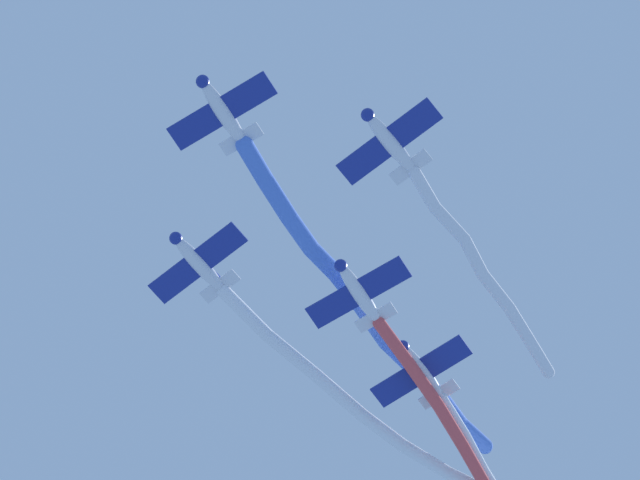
# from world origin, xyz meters

# --- Properties ---
(airplane_lead) EXTENTS (4.66, 6.08, 1.50)m
(airplane_lead) POSITION_xyz_m (-0.39, -4.23, 80.25)
(airplane_lead) COLOR silver
(smoke_trail_lead) EXTENTS (24.74, 6.99, 5.05)m
(smoke_trail_lead) POSITION_xyz_m (-14.19, -8.26, 82.19)
(smoke_trail_lead) COLOR #4C75DB
(airplane_left_wing) EXTENTS (4.60, 6.09, 1.50)m
(airplane_left_wing) POSITION_xyz_m (-7.85, 0.37, 79.85)
(airplane_left_wing) COLOR silver
(smoke_trail_left_wing) EXTENTS (14.42, 4.46, 1.22)m
(smoke_trail_left_wing) POSITION_xyz_m (-16.82, -1.82, 80.01)
(smoke_trail_left_wing) COLOR white
(airplane_right_wing) EXTENTS (4.60, 6.08, 1.50)m
(airplane_right_wing) POSITION_xyz_m (-4.99, -11.70, 80.55)
(airplane_right_wing) COLOR silver
(smoke_trail_right_wing) EXTENTS (27.76, 3.34, 1.38)m
(smoke_trail_right_wing) POSITION_xyz_m (-20.70, -11.97, 80.63)
(smoke_trail_right_wing) COLOR white
(airplane_slot) EXTENTS (4.65, 6.09, 1.50)m
(airplane_slot) POSITION_xyz_m (-12.46, -7.08, 80.05)
(airplane_slot) COLOR silver
(smoke_trail_slot) EXTENTS (20.98, 8.05, 1.64)m
(smoke_trail_slot) POSITION_xyz_m (-24.77, -11.01, 79.77)
(smoke_trail_slot) COLOR #DB4C4C
(airplane_trail) EXTENTS (4.64, 6.10, 1.50)m
(airplane_trail) POSITION_xyz_m (-18.49, -8.51, 80.65)
(airplane_trail) COLOR silver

